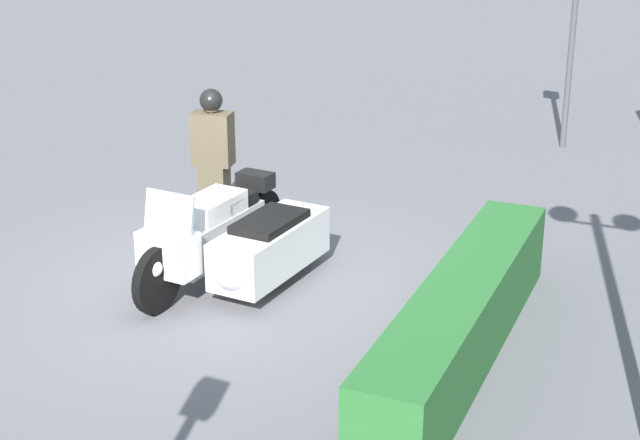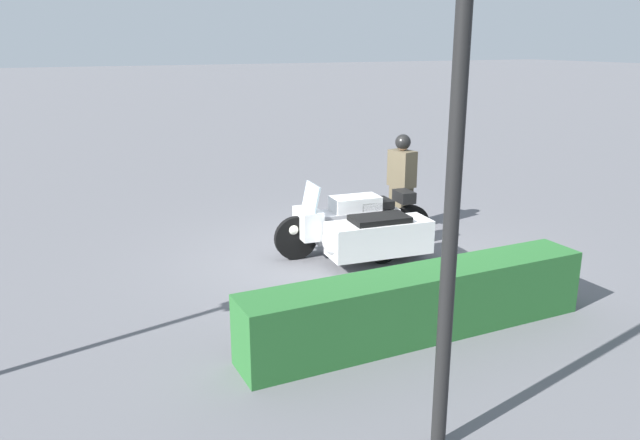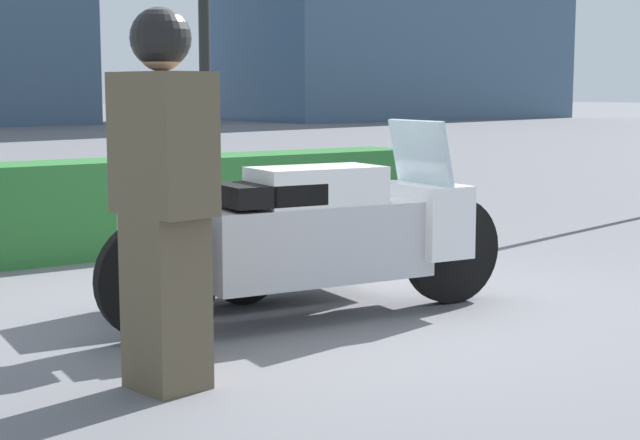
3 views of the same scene
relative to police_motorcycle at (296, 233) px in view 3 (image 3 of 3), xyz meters
name	(u,v)px [view 3 (image 3 of 3)]	position (x,y,z in m)	size (l,w,h in m)	color
ground_plane	(314,309)	(0.09, -0.07, -0.47)	(160.00, 160.00, 0.00)	slate
police_motorcycle	(296,233)	(0.00, 0.00, 0.00)	(2.64, 1.37, 1.17)	black
officer_rider	(164,191)	(-1.37, -1.02, 0.43)	(0.36, 0.51, 1.71)	brown
hedge_bush_curbside	(199,201)	(0.69, 2.58, -0.09)	(4.26, 0.62, 0.78)	#28662D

